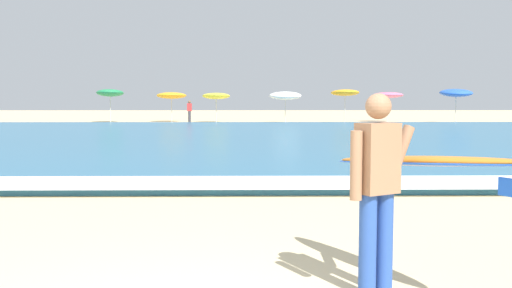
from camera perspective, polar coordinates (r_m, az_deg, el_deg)
name	(u,v)px	position (r m, az deg, el deg)	size (l,w,h in m)	color
sea	(241,137)	(23.69, -1.53, 0.70)	(120.00, 28.00, 0.14)	teal
surf_foam	(231,182)	(10.35, -2.54, -3.93)	(120.00, 1.66, 0.01)	white
surfer_with_board	(396,175)	(5.02, 14.08, -3.08)	(1.36, 2.16, 1.73)	#284CA3
beach_umbrella_0	(110,93)	(41.35, -14.66, 5.06)	(1.91, 1.94, 2.45)	beige
beach_umbrella_1	(171,96)	(41.59, -8.62, 4.91)	(2.17, 2.19, 2.22)	beige
beach_umbrella_2	(216,96)	(39.92, -4.09, 4.90)	(1.97, 1.99, 2.17)	beige
beach_umbrella_3	(285,96)	(39.08, 3.01, 4.95)	(2.24, 2.27, 2.28)	beige
beach_umbrella_4	(345,93)	(39.38, 9.07, 5.19)	(1.96, 1.98, 2.40)	beige
beach_umbrella_5	(388,95)	(42.43, 13.31, 4.88)	(2.22, 2.23, 2.21)	beige
beach_umbrella_6	(456,93)	(41.28, 19.74, 4.93)	(2.22, 2.25, 2.46)	beige
beachgoer_near_row_left	(189,111)	(39.79, -6.80, 3.37)	(0.32, 0.20, 1.58)	#383842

